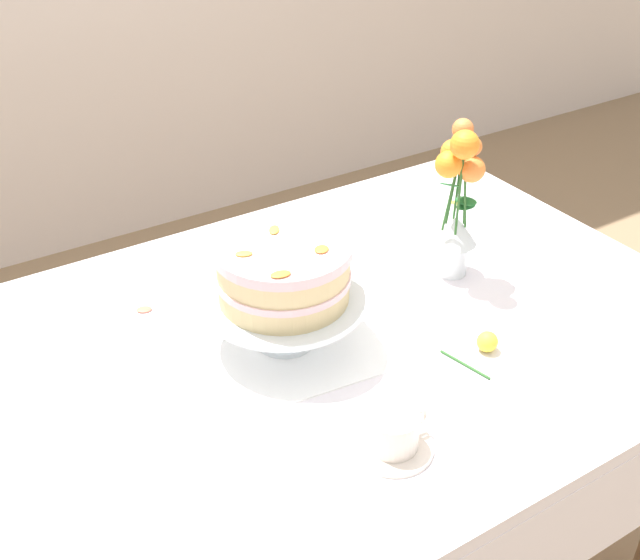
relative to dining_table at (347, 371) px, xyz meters
The scene contains 9 objects.
dining_table is the anchor object (origin of this frame).
linen_napkin 0.15m from the dining_table, 159.90° to the left, with size 0.32×0.32×0.00m, color white.
cake_stand 0.21m from the dining_table, 159.90° to the left, with size 0.29×0.29×0.10m.
layer_cake 0.27m from the dining_table, 159.93° to the left, with size 0.24×0.24×0.11m.
flower_vase 0.40m from the dining_table, 11.51° to the left, with size 0.11×0.10×0.33m.
teacup 0.32m from the dining_table, 110.66° to the right, with size 0.13×0.13×0.07m.
fallen_rose 0.27m from the dining_table, 43.90° to the right, with size 0.10×0.11×0.04m.
loose_petal_0 0.60m from the dining_table, 29.99° to the left, with size 0.04×0.02×0.00m, color yellow.
loose_petal_1 0.41m from the dining_table, 136.93° to the left, with size 0.03×0.02×0.00m, color #E56B51.
Camera 1 is at (-0.67, -0.99, 1.62)m, focal length 44.09 mm.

